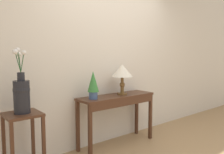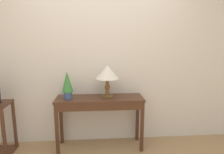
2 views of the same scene
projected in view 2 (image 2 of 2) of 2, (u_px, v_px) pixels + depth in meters
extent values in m
cube|color=beige|center=(100.00, 53.00, 2.93)|extent=(9.00, 0.10, 2.80)
cube|color=#472819|center=(100.00, 99.00, 2.77)|extent=(1.26, 0.38, 0.03)
cube|color=#472819|center=(100.00, 107.00, 2.61)|extent=(1.19, 0.03, 0.10)
cube|color=#472819|center=(57.00, 130.00, 2.64)|extent=(0.04, 0.04, 0.74)
cube|color=#472819|center=(142.00, 127.00, 2.73)|extent=(0.04, 0.04, 0.74)
cube|color=#472819|center=(61.00, 121.00, 2.95)|extent=(0.04, 0.04, 0.74)
cube|color=#472819|center=(137.00, 118.00, 3.04)|extent=(0.04, 0.04, 0.74)
cylinder|color=brown|center=(107.00, 96.00, 2.77)|extent=(0.15, 0.15, 0.02)
cylinder|color=brown|center=(107.00, 91.00, 2.76)|extent=(0.05, 0.05, 0.13)
sphere|color=brown|center=(107.00, 87.00, 2.75)|extent=(0.08, 0.08, 0.08)
cylinder|color=brown|center=(107.00, 83.00, 2.74)|extent=(0.05, 0.05, 0.13)
cone|color=beige|center=(107.00, 72.00, 2.71)|extent=(0.33, 0.33, 0.19)
cylinder|color=#3D5684|center=(68.00, 95.00, 2.70)|extent=(0.12, 0.12, 0.10)
cone|color=#387A38|center=(67.00, 82.00, 2.66)|extent=(0.16, 0.16, 0.28)
cube|color=#472819|center=(0.00, 153.00, 2.73)|extent=(0.38, 0.38, 0.03)
cube|color=#472819|center=(4.00, 134.00, 2.51)|extent=(0.04, 0.03, 0.69)
cube|color=#472819|center=(15.00, 124.00, 2.84)|extent=(0.04, 0.04, 0.69)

